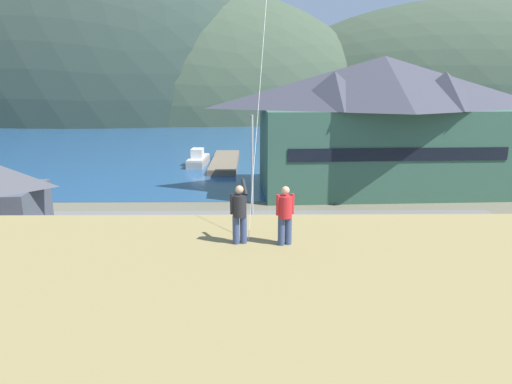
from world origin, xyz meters
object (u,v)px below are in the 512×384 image
object	(u,v)px
parked_car_back_row_left	(168,238)
person_companion	(285,214)
parked_car_mid_row_near	(449,267)
wharf_dock	(225,162)
person_kite_flyer	(239,212)
parked_car_lone_by_shed	(123,284)
harbor_lodge	(381,121)
moored_boat_wharfside	(198,160)
parked_car_mid_row_far	(275,239)
parking_light_pole	(252,166)

from	to	relation	value
parked_car_back_row_left	person_companion	distance (m)	15.84
parked_car_mid_row_near	wharf_dock	bearing A→B (deg)	111.13
wharf_dock	person_kite_flyer	distance (m)	43.95
wharf_dock	person_companion	bearing A→B (deg)	-84.43
parked_car_lone_by_shed	parked_car_mid_row_near	size ratio (longest dim) A/B	1.00
parked_car_lone_by_shed	parked_car_back_row_left	xyz separation A→B (m)	(0.98, 6.32, 0.00)
harbor_lodge	parked_car_lone_by_shed	world-z (taller)	harbor_lodge
moored_boat_wharfside	wharf_dock	bearing A→B (deg)	8.71
parked_car_mid_row_far	parking_light_pole	size ratio (longest dim) A/B	0.55
harbor_lodge	parked_car_mid_row_near	size ratio (longest dim) A/B	5.55
harbor_lodge	person_kite_flyer	size ratio (longest dim) A/B	12.83
parked_car_mid_row_near	person_companion	bearing A→B (deg)	-135.56
moored_boat_wharfside	parked_car_lone_by_shed	distance (m)	35.79
wharf_dock	person_companion	distance (m)	44.16
wharf_dock	person_companion	size ratio (longest dim) A/B	8.37
moored_boat_wharfside	person_kite_flyer	size ratio (longest dim) A/B	3.34
harbor_lodge	person_kite_flyer	distance (m)	32.33
parked_car_lone_by_shed	wharf_dock	bearing A→B (deg)	85.63
parked_car_lone_by_shed	parked_car_mid_row_near	world-z (taller)	same
parking_light_pole	person_companion	bearing A→B (deg)	-87.17
parked_car_lone_by_shed	parking_light_pole	bearing A→B (deg)	60.80
parking_light_pole	person_companion	distance (m)	18.30
moored_boat_wharfside	person_kite_flyer	distance (m)	43.74
harbor_lodge	parking_light_pole	size ratio (longest dim) A/B	3.00
parked_car_lone_by_shed	person_companion	world-z (taller)	person_companion
moored_boat_wharfside	parked_car_mid_row_near	bearing A→B (deg)	-63.93
wharf_dock	parked_car_lone_by_shed	distance (m)	36.40
wharf_dock	parked_car_lone_by_shed	world-z (taller)	parked_car_lone_by_shed
parked_car_lone_by_shed	parked_car_back_row_left	distance (m)	6.40
parked_car_mid_row_far	person_kite_flyer	world-z (taller)	person_kite_flyer
harbor_lodge	moored_boat_wharfside	world-z (taller)	harbor_lodge
harbor_lodge	parked_car_lone_by_shed	xyz separation A→B (m)	(-18.20, -22.72, -5.58)
parked_car_mid_row_far	person_companion	size ratio (longest dim) A/B	2.49
parking_light_pole	parked_car_mid_row_far	bearing A→B (deg)	-74.29
wharf_dock	moored_boat_wharfside	size ratio (longest dim) A/B	2.35
wharf_dock	parked_car_mid_row_near	distance (m)	37.07
moored_boat_wharfside	parked_car_mid_row_far	xyz separation A→B (m)	(8.03, -29.73, 0.34)
person_companion	moored_boat_wharfside	bearing A→B (deg)	99.96
moored_boat_wharfside	parked_car_back_row_left	distance (m)	29.50
parked_car_back_row_left	person_kite_flyer	bearing A→B (deg)	-70.58
wharf_dock	parked_car_mid_row_far	xyz separation A→B (m)	(4.73, -30.24, 0.71)
parked_car_mid_row_near	parking_light_pole	distance (m)	14.08
parked_car_lone_by_shed	parked_car_back_row_left	world-z (taller)	same
parked_car_lone_by_shed	person_companion	distance (m)	11.51
harbor_lodge	parked_car_mid_row_near	xyz separation A→B (m)	(-2.07, -20.99, -5.58)
wharf_dock	parked_car_lone_by_shed	xyz separation A→B (m)	(-2.77, -36.29, 0.71)
parked_car_lone_by_shed	parked_car_mid_row_far	distance (m)	9.64
parked_car_mid_row_near	parked_car_back_row_left	size ratio (longest dim) A/B	1.01
person_kite_flyer	person_companion	distance (m)	1.32
harbor_lodge	person_kite_flyer	xyz separation A→B (m)	(-12.49, -29.82, 0.01)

